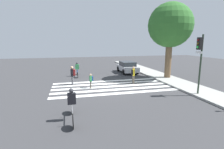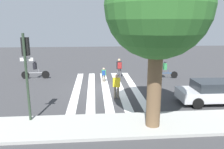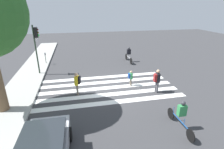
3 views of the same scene
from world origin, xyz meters
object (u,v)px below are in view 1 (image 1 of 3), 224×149
pedestrian_adult_tall_backpack (73,74)px  cyclist_far_lane (72,104)px  traffic_light (200,53)px  pedestrian_adult_yellow_jacket (133,74)px  car_parked_dark_suv (127,67)px  street_tree (170,26)px  pedestrian_child_with_backpack (91,80)px  cyclist_mid_street (77,69)px

pedestrian_adult_tall_backpack → cyclist_far_lane: (7.35, -0.22, -0.13)m
traffic_light → pedestrian_adult_yellow_jacket: 5.89m
pedestrian_adult_yellow_jacket → cyclist_far_lane: 8.64m
car_parked_dark_suv → traffic_light: bearing=10.7°
pedestrian_adult_yellow_jacket → cyclist_far_lane: size_ratio=0.66×
street_tree → pedestrian_adult_yellow_jacket: size_ratio=4.81×
traffic_light → car_parked_dark_suv: size_ratio=1.06×
pedestrian_child_with_backpack → traffic_light: bearing=-125.9°
pedestrian_child_with_backpack → cyclist_mid_street: bearing=1.9°
pedestrian_child_with_backpack → cyclist_mid_street: (-5.39, -0.85, 0.15)m
car_parked_dark_suv → cyclist_mid_street: bearing=-80.5°
pedestrian_adult_tall_backpack → pedestrian_child_with_backpack: (1.45, 1.45, -0.29)m
pedestrian_child_with_backpack → cyclist_far_lane: size_ratio=0.50×
pedestrian_child_with_backpack → car_parked_dark_suv: bearing=-47.4°
traffic_light → cyclist_far_lane: bearing=-77.2°
pedestrian_child_with_backpack → car_parked_dark_suv: (-6.32, 5.37, 0.00)m
pedestrian_child_with_backpack → pedestrian_adult_yellow_jacket: 4.03m
car_parked_dark_suv → pedestrian_child_with_backpack: bearing=-39.3°
traffic_light → pedestrian_child_with_backpack: (-3.91, -7.09, -2.32)m
pedestrian_adult_tall_backpack → pedestrian_adult_yellow_jacket: bearing=-91.5°
traffic_light → pedestrian_child_with_backpack: bearing=-118.9°
street_tree → pedestrian_child_with_backpack: (1.88, -8.27, -4.67)m
cyclist_far_lane → car_parked_dark_suv: cyclist_far_lane is taller
pedestrian_adult_tall_backpack → cyclist_mid_street: bearing=-1.5°
pedestrian_adult_tall_backpack → cyclist_mid_street: pedestrian_adult_tall_backpack is taller
pedestrian_child_with_backpack → car_parked_dark_suv: size_ratio=0.30×
pedestrian_adult_tall_backpack → pedestrian_child_with_backpack: pedestrian_adult_tall_backpack is taller
pedestrian_adult_yellow_jacket → car_parked_dark_suv: pedestrian_adult_yellow_jacket is taller
cyclist_mid_street → cyclist_far_lane: 11.33m
street_tree → car_parked_dark_suv: (-4.44, -2.91, -4.67)m
street_tree → cyclist_far_lane: street_tree is taller
street_tree → pedestrian_adult_tall_backpack: 10.67m
street_tree → pedestrian_adult_yellow_jacket: bearing=-73.8°
cyclist_mid_street → cyclist_far_lane: bearing=-3.5°
pedestrian_adult_tall_backpack → pedestrian_adult_yellow_jacket: pedestrian_adult_tall_backpack is taller
pedestrian_adult_tall_backpack → pedestrian_child_with_backpack: bearing=-127.9°
traffic_light → pedestrian_adult_yellow_jacket: size_ratio=2.71×
street_tree → pedestrian_adult_yellow_jacket: street_tree is taller
street_tree → cyclist_far_lane: size_ratio=3.18×
street_tree → pedestrian_adult_tall_backpack: (0.44, -9.72, -4.39)m
traffic_light → cyclist_far_lane: size_ratio=1.79×
traffic_light → street_tree: size_ratio=0.56×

